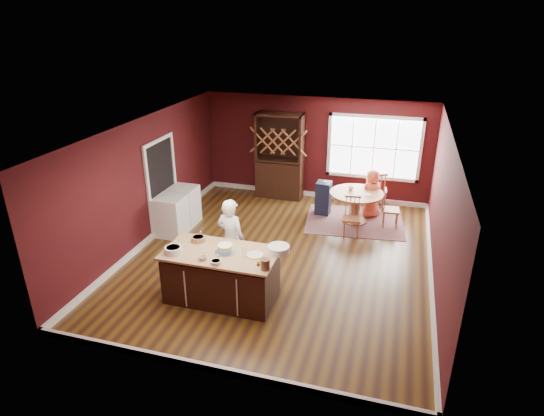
{
  "coord_description": "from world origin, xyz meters",
  "views": [
    {
      "loc": [
        2.13,
        -8.01,
        4.68
      ],
      "look_at": [
        -0.2,
        0.03,
        1.05
      ],
      "focal_mm": 30.0,
      "sensor_mm": 36.0,
      "label": 1
    }
  ],
  "objects": [
    {
      "name": "window",
      "position": [
        1.5,
        3.47,
        1.5
      ],
      "size": [
        2.36,
        0.1,
        1.66
      ],
      "primitive_type": null,
      "color": "white",
      "rests_on": "room_shell"
    },
    {
      "name": "doorway",
      "position": [
        -2.97,
        0.6,
        1.02
      ],
      "size": [
        0.08,
        1.26,
        2.13
      ],
      "primitive_type": null,
      "color": "white",
      "rests_on": "room_shell"
    },
    {
      "name": "chair_south",
      "position": [
        1.27,
        1.33,
        0.46
      ],
      "size": [
        0.44,
        0.42,
        0.93
      ],
      "primitive_type": null,
      "rotation": [
        0.0,
        0.0,
        0.13
      ],
      "color": "brown",
      "rests_on": "ground"
    },
    {
      "name": "chair_east",
      "position": [
        2.1,
        2.09,
        0.46
      ],
      "size": [
        0.4,
        0.41,
        0.93
      ],
      "primitive_type": null,
      "rotation": [
        0.0,
        0.0,
        1.64
      ],
      "color": "brown",
      "rests_on": "ground"
    },
    {
      "name": "kitchen_island",
      "position": [
        -0.6,
        -1.73,
        0.44
      ],
      "size": [
        1.95,
        1.02,
        0.92
      ],
      "color": "black",
      "rests_on": "ground"
    },
    {
      "name": "stoneware_crock",
      "position": [
        0.29,
        -2.06,
        1.01
      ],
      "size": [
        0.15,
        0.15,
        0.18
      ],
      "primitive_type": "cylinder",
      "color": "brown",
      "rests_on": "kitchen_island"
    },
    {
      "name": "toddler",
      "position": [
        0.52,
        2.49,
        0.81
      ],
      "size": [
        0.18,
        0.14,
        0.26
      ],
      "primitive_type": null,
      "color": "#8CA5BF",
      "rests_on": "high_chair"
    },
    {
      "name": "washer",
      "position": [
        -2.64,
        0.28,
        0.46
      ],
      "size": [
        0.63,
        0.61,
        0.91
      ],
      "primitive_type": "cube",
      "color": "silver",
      "rests_on": "ground"
    },
    {
      "name": "layer_cake",
      "position": [
        -0.52,
        -1.72,
        0.99
      ],
      "size": [
        0.35,
        0.35,
        0.14
      ],
      "primitive_type": null,
      "color": "#E9EFCF",
      "rests_on": "kitchen_island"
    },
    {
      "name": "bowl_yellow",
      "position": [
        -1.13,
        -1.47,
        0.96
      ],
      "size": [
        0.24,
        0.24,
        0.09
      ],
      "primitive_type": "cylinder",
      "color": "#A27636",
      "rests_on": "kitchen_island"
    },
    {
      "name": "table_cup",
      "position": [
        1.12,
        2.27,
        0.8
      ],
      "size": [
        0.14,
        0.14,
        0.1
      ],
      "primitive_type": "imported",
      "rotation": [
        0.0,
        0.0,
        -0.14
      ],
      "color": "white",
      "rests_on": "dining_table"
    },
    {
      "name": "bowl_pink",
      "position": [
        -0.8,
        -2.06,
        0.95
      ],
      "size": [
        0.15,
        0.15,
        0.06
      ],
      "primitive_type": "cylinder",
      "color": "silver",
      "rests_on": "kitchen_island"
    },
    {
      "name": "bowl_olive",
      "position": [
        -0.52,
        -2.13,
        0.95
      ],
      "size": [
        0.17,
        0.17,
        0.06
      ],
      "primitive_type": "cylinder",
      "color": "beige",
      "rests_on": "kitchen_island"
    },
    {
      "name": "baker",
      "position": [
        -0.69,
        -1.01,
        0.8
      ],
      "size": [
        0.65,
        0.5,
        1.59
      ],
      "primitive_type": "imported",
      "rotation": [
        0.0,
        0.0,
        2.93
      ],
      "color": "white",
      "rests_on": "ground"
    },
    {
      "name": "room_shell",
      "position": [
        0.0,
        0.0,
        1.35
      ],
      "size": [
        7.0,
        7.0,
        7.0
      ],
      "color": "#5A3C12",
      "rests_on": "ground"
    },
    {
      "name": "chair_north",
      "position": [
        1.65,
        2.89,
        0.54
      ],
      "size": [
        0.6,
        0.59,
        1.08
      ],
      "primitive_type": null,
      "rotation": [
        0.0,
        0.0,
        3.6
      ],
      "color": "#9A5429",
      "rests_on": "ground"
    },
    {
      "name": "high_chair",
      "position": [
        0.44,
        2.39,
        0.44
      ],
      "size": [
        0.37,
        0.37,
        0.88
      ],
      "primitive_type": null,
      "rotation": [
        0.0,
        0.0,
        -0.04
      ],
      "color": "#252A46",
      "rests_on": "ground"
    },
    {
      "name": "toy_figurine",
      "position": [
        0.15,
        -1.98,
        0.96
      ],
      "size": [
        0.05,
        0.05,
        0.09
      ],
      "primitive_type": null,
      "color": "gold",
      "rests_on": "kitchen_island"
    },
    {
      "name": "seated_woman",
      "position": [
        1.6,
        2.56,
        0.61
      ],
      "size": [
        0.7,
        0.67,
        1.21
      ],
      "primitive_type": "imported",
      "rotation": [
        0.0,
        0.0,
        3.79
      ],
      "color": "#EC6746",
      "rests_on": "ground"
    },
    {
      "name": "table_plate",
      "position": [
        1.54,
        2.06,
        0.76
      ],
      "size": [
        0.19,
        0.19,
        0.01
      ],
      "primitive_type": "cylinder",
      "color": "beige",
      "rests_on": "dining_table"
    },
    {
      "name": "drinking_glass",
      "position": [
        -0.16,
        -1.78,
        0.99
      ],
      "size": [
        0.08,
        0.08,
        0.15
      ],
      "primitive_type": "cylinder",
      "color": "silver",
      "rests_on": "kitchen_island"
    },
    {
      "name": "white_tub",
      "position": [
        0.35,
        -1.48,
        0.98
      ],
      "size": [
        0.37,
        0.37,
        0.13
      ],
      "primitive_type": "cylinder",
      "color": "silver",
      "rests_on": "kitchen_island"
    },
    {
      "name": "dining_table",
      "position": [
        1.27,
        2.14,
        0.53
      ],
      "size": [
        1.27,
        1.27,
        0.75
      ],
      "color": "brown",
      "rests_on": "ground"
    },
    {
      "name": "dinner_plate",
      "position": [
        0.0,
        -1.68,
        0.93
      ],
      "size": [
        0.29,
        0.29,
        0.02
      ],
      "primitive_type": "cylinder",
      "color": "#F4E4C7",
      "rests_on": "kitchen_island"
    },
    {
      "name": "rug",
      "position": [
        1.27,
        2.14,
        0.01
      ],
      "size": [
        2.47,
        2.01,
        0.01
      ],
      "primitive_type": "cube",
      "rotation": [
        0.0,
        0.0,
        0.11
      ],
      "color": "brown",
      "rests_on": "ground"
    },
    {
      "name": "hutch",
      "position": [
        -0.91,
        3.22,
        1.14
      ],
      "size": [
        1.24,
        0.52,
        2.28
      ],
      "primitive_type": "cube",
      "color": "black",
      "rests_on": "ground"
    },
    {
      "name": "dryer",
      "position": [
        -2.64,
        0.92,
        0.45
      ],
      "size": [
        0.63,
        0.61,
        0.91
      ],
      "primitive_type": "cube",
      "color": "white",
      "rests_on": "ground"
    },
    {
      "name": "bowl_blue",
      "position": [
        -1.36,
        -1.98,
        0.98
      ],
      "size": [
        0.29,
        0.29,
        0.11
      ],
      "primitive_type": "cylinder",
      "color": "white",
      "rests_on": "kitchen_island"
    }
  ]
}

